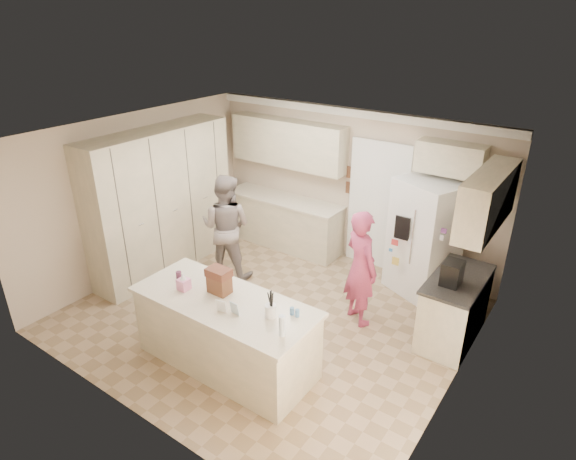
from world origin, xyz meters
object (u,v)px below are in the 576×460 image
Objects in this scene: dollhouse_body at (219,284)px; teen_boy at (226,227)px; island_base at (226,334)px; refrigerator at (424,238)px; coffee_maker at (452,273)px; tissue_box at (184,284)px; utensil_crock at (271,311)px; teen_girl at (361,268)px.

teen_boy reaches higher than dollhouse_body.
island_base is at bearing -33.69° from dollhouse_body.
coffee_maker is at bearing -32.25° from refrigerator.
coffee_maker is at bearing 42.83° from island_base.
tissue_box is 0.45m from dollhouse_body.
coffee_maker is at bearing 166.10° from teen_boy.
dollhouse_body is (-1.45, -2.89, 0.14)m from refrigerator.
utensil_crock reaches higher than island_base.
dollhouse_body is 2.05m from teen_boy.
refrigerator is 3.24m from dollhouse_body.
island_base is at bearing 10.30° from tissue_box.
tissue_box is 0.08× the size of teen_girl.
teen_boy is (-1.31, 1.57, -0.17)m from dollhouse_body.
teen_girl is (1.44, 1.86, -0.16)m from tissue_box.
utensil_crock is 0.09× the size of teen_girl.
coffee_maker is (0.75, -1.09, 0.17)m from refrigerator.
island_base is 14.67× the size of utensil_crock.
refrigerator is at bearing 66.48° from island_base.
refrigerator is 12.00× the size of utensil_crock.
refrigerator is at bearing -172.07° from teen_boy.
coffee_maker reaches higher than dollhouse_body.
coffee_maker reaches higher than island_base.
dollhouse_body reaches higher than tissue_box.
teen_boy is (-0.91, 1.77, -0.13)m from tissue_box.
teen_boy is at bearing -131.08° from refrigerator.
teen_girl reaches higher than utensil_crock.
tissue_box is 1.99m from teen_boy.
refrigerator is 3.06m from teen_boy.
dollhouse_body is at bearing 112.16° from teen_boy.
teen_girl is at bearing 164.56° from teen_boy.
teen_girl is at bearing -85.39° from refrigerator.
teen_girl is (0.89, 1.76, 0.39)m from island_base.
teen_boy is at bearing 142.50° from utensil_crock.
refrigerator reaches higher than dollhouse_body.
utensil_crock is 0.09× the size of teen_boy.
coffee_maker is 0.14× the size of island_base.
tissue_box is (-0.55, -0.10, 0.56)m from island_base.
dollhouse_body reaches higher than island_base.
refrigerator is at bearing 63.33° from dollhouse_body.
dollhouse_body is at bearing 176.42° from utensil_crock.
island_base is 1.28× the size of teen_boy.
dollhouse_body is (-0.15, 0.10, 0.60)m from island_base.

